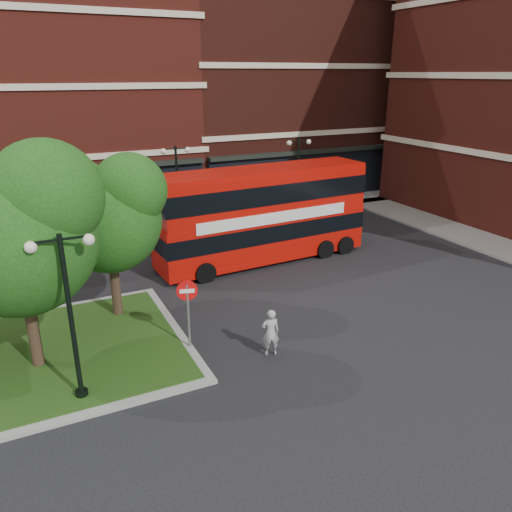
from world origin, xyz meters
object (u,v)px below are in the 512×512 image
bus (263,209)px  woman (270,332)px  car_silver (100,230)px  car_white (256,203)px

bus → woman: bus is taller
woman → car_silver: 14.82m
bus → woman: size_ratio=6.51×
bus → woman: (-3.75, -8.10, -1.84)m
woman → car_white: bearing=-101.7°
car_white → bus: bearing=152.6°
bus → car_silver: (-6.78, 6.41, -1.95)m
bus → car_white: 8.85m
car_silver → car_white: (10.28, 1.50, 0.07)m
car_white → woman: bearing=152.1°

